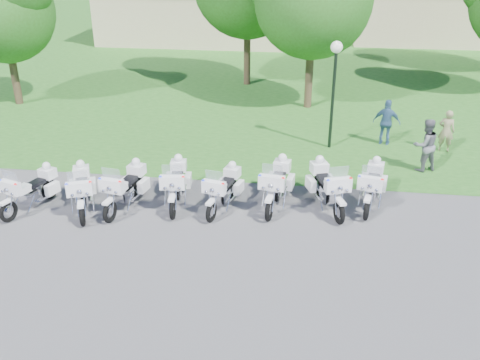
# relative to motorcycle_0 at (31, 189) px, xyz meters

# --- Properties ---
(ground) EXTENTS (100.00, 100.00, 0.00)m
(ground) POSITION_rel_motorcycle_0_xyz_m (5.54, -0.38, -0.63)
(ground) COLOR #545458
(ground) RESTS_ON ground
(grass_lawn) EXTENTS (100.00, 48.00, 0.01)m
(grass_lawn) POSITION_rel_motorcycle_0_xyz_m (5.54, 26.62, -0.63)
(grass_lawn) COLOR #266620
(grass_lawn) RESTS_ON ground
(motorcycle_0) EXTENTS (1.19, 2.18, 1.52)m
(motorcycle_0) POSITION_rel_motorcycle_0_xyz_m (0.00, 0.00, 0.00)
(motorcycle_0) COLOR black
(motorcycle_0) RESTS_ON ground
(motorcycle_1) EXTENTS (1.32, 2.27, 1.60)m
(motorcycle_1) POSITION_rel_motorcycle_0_xyz_m (1.55, 0.11, 0.04)
(motorcycle_1) COLOR black
(motorcycle_1) RESTS_ON ground
(motorcycle_2) EXTENTS (1.04, 2.38, 1.61)m
(motorcycle_2) POSITION_rel_motorcycle_0_xyz_m (2.80, 0.46, 0.04)
(motorcycle_2) COLOR black
(motorcycle_2) RESTS_ON ground
(motorcycle_3) EXTENTS (0.97, 2.41, 1.62)m
(motorcycle_3) POSITION_rel_motorcycle_0_xyz_m (4.25, 0.91, 0.04)
(motorcycle_3) COLOR black
(motorcycle_3) RESTS_ON ground
(motorcycle_4) EXTENTS (1.07, 2.24, 1.52)m
(motorcycle_4) POSITION_rel_motorcycle_0_xyz_m (5.74, 0.82, 0.00)
(motorcycle_4) COLOR black
(motorcycle_4) RESTS_ON ground
(motorcycle_5) EXTENTS (1.02, 2.50, 1.68)m
(motorcycle_5) POSITION_rel_motorcycle_0_xyz_m (7.32, 1.23, 0.07)
(motorcycle_5) COLOR black
(motorcycle_5) RESTS_ON ground
(motorcycle_6) EXTENTS (1.35, 2.40, 1.68)m
(motorcycle_6) POSITION_rel_motorcycle_0_xyz_m (8.84, 1.28, 0.07)
(motorcycle_6) COLOR black
(motorcycle_6) RESTS_ON ground
(motorcycle_7) EXTENTS (1.09, 2.37, 1.61)m
(motorcycle_7) POSITION_rel_motorcycle_0_xyz_m (10.20, 1.61, 0.04)
(motorcycle_7) COLOR black
(motorcycle_7) RESTS_ON ground
(lamp_post) EXTENTS (0.44, 0.44, 4.10)m
(lamp_post) POSITION_rel_motorcycle_0_xyz_m (9.01, 6.28, 2.47)
(lamp_post) COLOR black
(lamp_post) RESTS_ON ground
(tree_0) EXTENTS (5.39, 4.60, 7.19)m
(tree_0) POSITION_rel_motorcycle_0_xyz_m (-5.95, 10.09, 4.12)
(tree_0) COLOR #38281C
(tree_0) RESTS_ON ground
(building_west) EXTENTS (14.56, 8.32, 4.10)m
(building_west) POSITION_rel_motorcycle_0_xyz_m (-0.46, 27.62, 1.43)
(building_west) COLOR tan
(building_west) RESTS_ON ground
(building_east) EXTENTS (11.44, 7.28, 4.10)m
(building_east) POSITION_rel_motorcycle_0_xyz_m (16.54, 29.62, 1.43)
(building_east) COLOR tan
(building_east) RESTS_ON ground
(bystander_a) EXTENTS (0.67, 0.52, 1.62)m
(bystander_a) POSITION_rel_motorcycle_0_xyz_m (13.34, 6.48, 0.18)
(bystander_a) COLOR gray
(bystander_a) RESTS_ON ground
(bystander_b) EXTENTS (1.12, 1.01, 1.88)m
(bystander_b) POSITION_rel_motorcycle_0_xyz_m (12.22, 4.51, 0.31)
(bystander_b) COLOR slate
(bystander_b) RESTS_ON ground
(bystander_c) EXTENTS (1.13, 0.70, 1.80)m
(bystander_c) POSITION_rel_motorcycle_0_xyz_m (11.18, 6.91, 0.27)
(bystander_c) COLOR #375C85
(bystander_c) RESTS_ON ground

